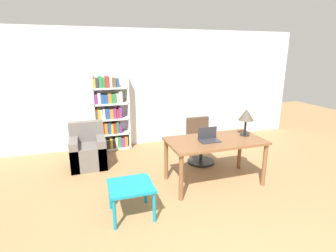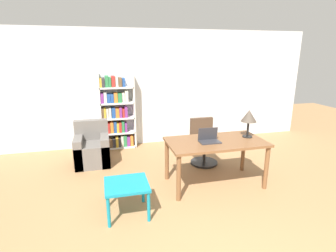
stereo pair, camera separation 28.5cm
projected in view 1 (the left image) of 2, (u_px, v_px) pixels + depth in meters
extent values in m
cube|color=silver|center=(146.00, 88.00, 6.21)|extent=(8.00, 0.06, 2.70)
cube|color=brown|center=(215.00, 141.00, 4.35)|extent=(1.60, 0.85, 0.04)
cylinder|color=brown|center=(181.00, 178.00, 3.90)|extent=(0.07, 0.07, 0.73)
cylinder|color=brown|center=(264.00, 165.00, 4.35)|extent=(0.07, 0.07, 0.73)
cylinder|color=brown|center=(166.00, 160.00, 4.57)|extent=(0.07, 0.07, 0.73)
cylinder|color=brown|center=(240.00, 150.00, 5.01)|extent=(0.07, 0.07, 0.73)
cube|color=#2D2D33|center=(210.00, 141.00, 4.26)|extent=(0.33, 0.21, 0.02)
cube|color=#2D2D33|center=(207.00, 133.00, 4.31)|extent=(0.33, 0.03, 0.21)
cube|color=navy|center=(207.00, 133.00, 4.32)|extent=(0.30, 0.02, 0.18)
cylinder|color=black|center=(245.00, 135.00, 4.58)|extent=(0.16, 0.16, 0.01)
cylinder|color=black|center=(245.00, 127.00, 4.54)|extent=(0.04, 0.04, 0.26)
cone|color=#4C4238|center=(246.00, 115.00, 4.48)|extent=(0.26, 0.26, 0.20)
cylinder|color=black|center=(201.00, 161.00, 5.36)|extent=(0.54, 0.54, 0.04)
cylinder|color=#262626|center=(201.00, 154.00, 5.31)|extent=(0.06, 0.06, 0.31)
cube|color=#4C3828|center=(201.00, 144.00, 5.25)|extent=(0.49, 0.49, 0.10)
cube|color=#4C3828|center=(197.00, 128.00, 5.37)|extent=(0.47, 0.08, 0.46)
cube|color=teal|center=(131.00, 186.00, 3.51)|extent=(0.59, 0.56, 0.04)
cylinder|color=teal|center=(114.00, 215.00, 3.27)|extent=(0.04, 0.04, 0.43)
cylinder|color=teal|center=(154.00, 207.00, 3.42)|extent=(0.04, 0.04, 0.43)
cylinder|color=teal|center=(110.00, 195.00, 3.72)|extent=(0.04, 0.04, 0.43)
cylinder|color=teal|center=(146.00, 190.00, 3.87)|extent=(0.04, 0.04, 0.43)
cube|color=#66605B|center=(88.00, 155.00, 5.13)|extent=(0.66, 0.68, 0.45)
cube|color=#66605B|center=(86.00, 131.00, 5.26)|extent=(0.66, 0.16, 0.40)
cube|color=#66605B|center=(75.00, 154.00, 5.04)|extent=(0.16, 0.68, 0.59)
cube|color=#66605B|center=(101.00, 151.00, 5.19)|extent=(0.16, 0.68, 0.59)
cube|color=white|center=(94.00, 113.00, 5.80)|extent=(0.04, 0.28, 1.75)
cube|color=white|center=(128.00, 111.00, 6.03)|extent=(0.04, 0.28, 1.75)
cube|color=white|center=(114.00, 148.00, 6.14)|extent=(0.76, 0.28, 0.04)
cube|color=gold|center=(98.00, 144.00, 6.00)|extent=(0.05, 0.24, 0.24)
cube|color=orange|center=(101.00, 144.00, 6.03)|extent=(0.07, 0.24, 0.19)
cube|color=brown|center=(105.00, 144.00, 6.05)|extent=(0.07, 0.24, 0.20)
cube|color=#333338|center=(108.00, 143.00, 6.07)|extent=(0.06, 0.24, 0.20)
cube|color=gold|center=(111.00, 143.00, 6.09)|extent=(0.06, 0.24, 0.23)
cube|color=#333338|center=(114.00, 143.00, 6.11)|extent=(0.05, 0.24, 0.21)
cube|color=silver|center=(116.00, 142.00, 6.13)|extent=(0.05, 0.24, 0.25)
cube|color=#2D7F47|center=(119.00, 141.00, 6.14)|extent=(0.07, 0.24, 0.26)
cube|color=#7F338C|center=(122.00, 141.00, 6.17)|extent=(0.07, 0.24, 0.23)
cube|color=orange|center=(126.00, 141.00, 6.19)|extent=(0.07, 0.24, 0.25)
cube|color=white|center=(113.00, 133.00, 6.05)|extent=(0.76, 0.28, 0.04)
cube|color=orange|center=(98.00, 130.00, 5.92)|extent=(0.08, 0.24, 0.19)
cube|color=#B72D28|center=(102.00, 129.00, 5.94)|extent=(0.08, 0.24, 0.23)
cube|color=orange|center=(106.00, 128.00, 5.97)|extent=(0.07, 0.24, 0.25)
cube|color=#234C99|center=(109.00, 128.00, 5.99)|extent=(0.06, 0.24, 0.26)
cube|color=gold|center=(112.00, 128.00, 6.01)|extent=(0.05, 0.24, 0.22)
cube|color=#B72D28|center=(114.00, 128.00, 6.02)|extent=(0.05, 0.24, 0.23)
cube|color=#2D7F47|center=(117.00, 127.00, 6.04)|extent=(0.06, 0.24, 0.25)
cube|color=#7F338C|center=(120.00, 128.00, 6.06)|extent=(0.05, 0.24, 0.21)
cube|color=white|center=(112.00, 119.00, 5.95)|extent=(0.76, 0.28, 0.04)
cube|color=brown|center=(96.00, 114.00, 5.82)|extent=(0.05, 0.24, 0.23)
cube|color=gold|center=(99.00, 114.00, 5.83)|extent=(0.05, 0.24, 0.23)
cube|color=silver|center=(101.00, 114.00, 5.85)|extent=(0.04, 0.24, 0.22)
cube|color=silver|center=(104.00, 114.00, 5.87)|extent=(0.05, 0.24, 0.23)
cube|color=#234C99|center=(107.00, 113.00, 5.89)|extent=(0.08, 0.24, 0.23)
cube|color=orange|center=(111.00, 113.00, 5.92)|extent=(0.08, 0.24, 0.21)
cube|color=#7F338C|center=(114.00, 113.00, 5.94)|extent=(0.06, 0.24, 0.23)
cube|color=#B72D28|center=(117.00, 113.00, 5.96)|extent=(0.05, 0.24, 0.20)
cube|color=#7F338C|center=(120.00, 112.00, 5.97)|extent=(0.06, 0.24, 0.24)
cube|color=white|center=(111.00, 104.00, 5.86)|extent=(0.76, 0.28, 0.04)
cube|color=#7F338C|center=(95.00, 99.00, 5.73)|extent=(0.07, 0.24, 0.21)
cube|color=silver|center=(99.00, 98.00, 5.75)|extent=(0.06, 0.24, 0.24)
cube|color=#234C99|center=(102.00, 99.00, 5.77)|extent=(0.07, 0.24, 0.20)
cube|color=#234C99|center=(106.00, 99.00, 5.80)|extent=(0.07, 0.24, 0.19)
cube|color=orange|center=(109.00, 98.00, 5.82)|extent=(0.08, 0.24, 0.22)
cube|color=#2D7F47|center=(113.00, 98.00, 5.85)|extent=(0.09, 0.24, 0.21)
cube|color=silver|center=(117.00, 98.00, 5.87)|extent=(0.05, 0.24, 0.21)
cube|color=silver|center=(120.00, 97.00, 5.88)|extent=(0.07, 0.24, 0.26)
cube|color=white|center=(110.00, 88.00, 5.77)|extent=(0.76, 0.28, 0.04)
cube|color=gold|center=(94.00, 83.00, 5.63)|extent=(0.05, 0.24, 0.20)
cube|color=#333338|center=(97.00, 83.00, 5.65)|extent=(0.06, 0.24, 0.20)
cube|color=#2D7F47|center=(100.00, 82.00, 5.67)|extent=(0.07, 0.24, 0.24)
cube|color=#2D7F47|center=(103.00, 83.00, 5.69)|extent=(0.05, 0.24, 0.21)
cube|color=#B72D28|center=(107.00, 82.00, 5.71)|extent=(0.08, 0.24, 0.24)
cube|color=silver|center=(110.00, 81.00, 5.73)|extent=(0.06, 0.24, 0.25)
cube|color=brown|center=(114.00, 82.00, 5.76)|extent=(0.07, 0.24, 0.20)
cube|color=#234C99|center=(117.00, 83.00, 5.78)|extent=(0.06, 0.24, 0.19)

